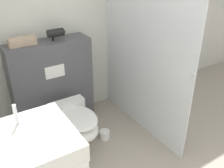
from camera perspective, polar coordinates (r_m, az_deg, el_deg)
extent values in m
cube|color=silver|center=(3.13, -9.09, 14.64)|extent=(8.00, 0.06, 2.50)
cube|color=#4C4C51|center=(3.05, -13.46, -0.33)|extent=(0.94, 0.30, 1.09)
cube|color=white|center=(2.82, -12.90, 2.76)|extent=(0.22, 0.01, 0.14)
cube|color=silver|center=(2.79, 7.09, 8.29)|extent=(0.01, 1.49, 2.04)
sphere|color=#B2B2B7|center=(2.33, 18.11, 2.15)|extent=(0.04, 0.04, 0.04)
cylinder|color=white|center=(2.82, -8.22, -11.61)|extent=(0.25, 0.25, 0.32)
ellipsoid|color=white|center=(2.64, -7.65, -9.61)|extent=(0.38, 0.51, 0.20)
ellipsoid|color=white|center=(2.58, -7.80, -7.65)|extent=(0.37, 0.50, 0.02)
cube|color=white|center=(2.83, -10.30, -5.41)|extent=(0.39, 0.13, 0.18)
cube|color=white|center=(1.61, -19.14, -12.95)|extent=(0.58, 0.54, 0.12)
cylinder|color=silver|center=(1.65, -21.16, -6.54)|extent=(0.02, 0.02, 0.14)
cylinder|color=black|center=(2.84, -12.76, 11.34)|extent=(0.18, 0.09, 0.09)
cone|color=black|center=(2.87, -10.80, 11.72)|extent=(0.03, 0.08, 0.08)
cylinder|color=black|center=(2.84, -13.34, 10.31)|extent=(0.03, 0.03, 0.07)
cube|color=tan|center=(2.78, -19.87, 9.15)|extent=(0.28, 0.13, 0.08)
cylinder|color=white|center=(2.98, -1.70, -11.52)|extent=(0.12, 0.12, 0.11)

